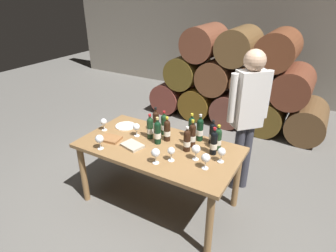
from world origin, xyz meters
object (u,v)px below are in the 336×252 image
Objects in this scene: dining_table at (159,153)px; wine_bottle_8 at (213,133)px; wine_bottle_9 at (150,128)px; wine_glass_7 at (196,149)px; serving_plate at (125,126)px; wine_glass_1 at (222,152)px; wine_glass_3 at (136,127)px; wine_bottle_5 at (187,140)px; tasting_notebook at (132,145)px; wine_glass_0 at (171,151)px; wine_glass_6 at (104,122)px; wine_bottle_0 at (200,129)px; wine_bottle_2 at (214,143)px; wine_bottle_6 at (156,122)px; wine_glass_2 at (99,139)px; wine_glass_5 at (156,153)px; sommelier_presenting at (248,110)px; wine_bottle_11 at (167,130)px; wine_bottle_3 at (218,139)px; wine_glass_4 at (206,158)px; wine_bottle_10 at (158,132)px; wine_bottle_7 at (164,124)px; wine_bottle_4 at (192,127)px; wine_bottle_1 at (192,135)px.

wine_bottle_8 reaches higher than dining_table.
wine_bottle_9 is 0.64m from wine_glass_7.
serving_plate is (-0.42, 0.08, -0.12)m from wine_bottle_9.
wine_glass_3 is at bearing 178.71° from wine_glass_1.
wine_glass_3 is (-0.16, -0.04, -0.02)m from wine_bottle_9.
tasting_notebook is at bearing -157.65° from wine_bottle_5.
wine_glass_0 is 0.99× the size of wine_glass_6.
dining_table is 0.51m from wine_bottle_0.
wine_bottle_6 reaches higher than wine_bottle_2.
wine_glass_6 is at bearing 126.21° from wine_glass_2.
wine_glass_7 is (0.30, 0.25, 0.00)m from wine_glass_5.
tasting_notebook is (-0.79, -0.30, -0.11)m from wine_bottle_2.
sommelier_presenting is at bearing 42.56° from wine_glass_2.
wine_bottle_11 is 0.72m from wine_glass_2.
wine_glass_5 reaches higher than tasting_notebook.
wine_glass_2 is at bearing -161.66° from wine_glass_7.
wine_glass_2 is at bearing -53.79° from wine_glass_6.
tasting_notebook is at bearing 37.56° from wine_glass_2.
wine_bottle_3 is 1.81× the size of wine_glass_3.
wine_bottle_2 reaches higher than wine_bottle_8.
dining_table is 6.22× the size of wine_bottle_8.
wine_bottle_0 is 0.40m from wine_glass_7.
wine_glass_1 is at bearing 18.78° from wine_glass_2.
tasting_notebook is at bearing -178.75° from wine_glass_4.
wine_bottle_8 is at bearing 22.17° from wine_bottle_11.
wine_glass_2 is 1.01× the size of wine_glass_5.
wine_glass_6 is (-0.57, -0.11, -0.02)m from wine_bottle_9.
wine_bottle_10 is 0.66m from wine_glass_4.
sommelier_presenting is at bearing 31.37° from wine_bottle_7.
wine_bottle_0 is 0.52m from wine_bottle_6.
wine_glass_5 is at bearing -112.99° from wine_bottle_5.
wine_glass_5 is at bearing 5.70° from wine_glass_2.
wine_bottle_9 is (-0.47, 0.04, 0.01)m from wine_bottle_5.
wine_glass_4 is (-0.09, -0.18, 0.00)m from wine_glass_1.
wine_bottle_10 is at bearing -170.83° from wine_bottle_2.
wine_bottle_3 is at bearing 94.54° from wine_glass_4.
wine_glass_6 is at bearing 178.45° from wine_glass_7.
wine_glass_6 is at bearing -160.23° from wine_bottle_4.
serving_plate is at bearing 179.10° from wine_bottle_1.
wine_bottle_6 is 1.40× the size of tasting_notebook.
wine_bottle_2 is 1.05× the size of wine_bottle_11.
wine_bottle_7 is 1.77× the size of wine_glass_2.
wine_bottle_5 reaches higher than wine_glass_4.
dining_table is 0.71m from wine_glass_1.
wine_bottle_8 is (0.25, -0.00, -0.01)m from wine_bottle_4.
wine_bottle_9 reaches higher than wine_glass_0.
wine_bottle_6 reaches higher than wine_bottle_5.
wine_glass_0 is 0.77m from wine_glass_2.
wine_glass_2 is (-0.49, -0.35, 0.20)m from dining_table.
wine_bottle_11 is (-0.55, -0.09, 0.00)m from wine_bottle_3.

